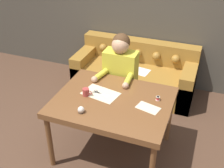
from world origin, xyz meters
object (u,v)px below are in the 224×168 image
(person, at_px, (120,78))
(scissors, at_px, (98,93))
(pin_cushion, at_px, (81,110))
(couch, at_px, (135,74))
(thread_spool, at_px, (158,98))
(mug, at_px, (86,92))
(dining_table, at_px, (113,105))

(person, bearing_deg, scissors, -96.87)
(scissors, xyz_separation_m, pin_cushion, (-0.02, -0.40, 0.03))
(couch, distance_m, thread_spool, 1.53)
(mug, distance_m, pin_cushion, 0.32)
(scissors, distance_m, thread_spool, 0.68)
(scissors, bearing_deg, dining_table, -17.97)
(thread_spool, bearing_deg, couch, 115.99)
(couch, bearing_deg, pin_cushion, -91.85)
(pin_cushion, bearing_deg, thread_spool, 35.94)
(scissors, height_order, pin_cushion, pin_cushion)
(couch, xyz_separation_m, mug, (-0.15, -1.49, 0.53))
(couch, distance_m, scissors, 1.48)
(couch, distance_m, mug, 1.59)
(mug, relative_size, pin_cushion, 1.58)
(scissors, distance_m, pin_cushion, 0.40)
(couch, height_order, person, person)
(dining_table, distance_m, thread_spool, 0.50)
(pin_cushion, bearing_deg, scissors, 87.31)
(person, relative_size, scissors, 6.14)
(dining_table, bearing_deg, pin_cushion, -123.97)
(mug, height_order, thread_spool, mug)
(couch, height_order, scissors, couch)
(dining_table, distance_m, mug, 0.34)
(person, height_order, thread_spool, person)
(scissors, xyz_separation_m, thread_spool, (0.67, 0.10, 0.02))
(person, distance_m, mug, 0.70)
(dining_table, height_order, scissors, scissors)
(person, height_order, pin_cushion, person)
(dining_table, relative_size, couch, 0.68)
(mug, relative_size, thread_spool, 2.51)
(dining_table, xyz_separation_m, couch, (-0.17, 1.47, -0.41))
(scissors, bearing_deg, mug, -137.81)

